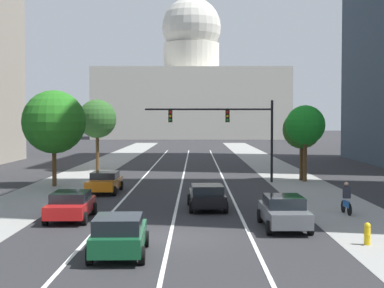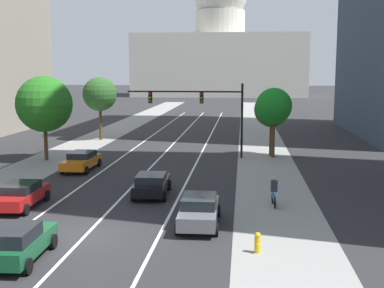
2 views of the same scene
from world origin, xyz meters
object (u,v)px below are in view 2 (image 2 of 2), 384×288
Objects in this scene: car_red at (20,195)px; car_black at (152,184)px; street_tree_far_right at (272,110)px; street_tree_near_left at (100,94)px; car_orange at (81,161)px; capitol_building at (220,54)px; fire_hydrant at (258,242)px; car_gray at (199,210)px; cyclist at (274,192)px; street_tree_mid_left at (44,104)px; traffic_signal_mast at (204,105)px; car_green at (17,242)px; street_tree_near_right at (274,106)px.

car_black is at bearing -64.79° from car_red.
street_tree_near_left reaches higher than street_tree_far_right.
street_tree_far_right is at bearing -60.67° from car_orange.
fire_hydrant is (7.96, -133.78, -12.24)m from capitol_building.
car_red is 0.79× the size of street_tree_far_right.
car_gray is 5.16× the size of fire_hydrant.
capitol_building is at bearing 93.40° from fire_hydrant.
car_red is 10.55m from car_gray.
street_tree_mid_left is (-18.63, 13.01, 3.98)m from cyclist.
traffic_signal_mast is at bearing -39.96° from street_tree_near_left.
car_green reaches higher than car_black.
traffic_signal_mast is 13.66m from street_tree_mid_left.
capitol_building is 10.56× the size of car_orange.
car_red is 20.03m from traffic_signal_mast.
fire_hydrant is at bearing -86.60° from capitol_building.
car_black is 11.75m from car_green.
street_tree_near_left is (-17.58, 26.07, 4.22)m from cyclist.
car_green is 26.14m from traffic_signal_mast.
street_tree_mid_left is 13.11m from street_tree_near_left.
street_tree_near_right is (15.10, 18.09, 3.80)m from car_red.
capitol_building reaches higher than street_tree_near_right.
street_tree_mid_left is (-9.56, -113.21, -7.87)m from capitol_building.
car_black is at bearing -45.02° from street_tree_mid_left.
capitol_building is 125.08m from car_black.
traffic_signal_mast reaches higher than street_tree_near_right.
street_tree_mid_left reaches higher than street_tree_near_right.
street_tree_far_right is 0.93× the size of street_tree_near_right.
street_tree_mid_left is (-17.51, 20.57, 4.37)m from fire_hydrant.
capitol_building is at bearing -2.74° from car_green.
street_tree_near_left is at bearing 30.35° from cyclist.
capitol_building is at bearing 0.47° from cyclist.
car_gray is 20.14m from traffic_signal_mast.
car_green is 36.48m from street_tree_near_left.
street_tree_mid_left is at bearing -168.45° from traffic_signal_mast.
street_tree_far_right is 0.83× the size of street_tree_near_left.
car_black is at bearing -98.51° from traffic_signal_mast.
car_orange is 17.18m from street_tree_near_right.
cyclist is 16.79m from street_tree_near_right.
car_black is at bearing -19.03° from car_green.
cyclist is (9.08, -126.22, -11.85)m from capitol_building.
car_orange is at bearing 128.21° from fire_hydrant.
car_gray is 0.81× the size of street_tree_far_right.
traffic_signal_mast reaches higher than cyclist.
capitol_building is at bearing -3.73° from car_red.
car_green is 0.61× the size of street_tree_near_left.
traffic_signal_mast reaches higher than car_green.
capitol_building is at bearing -1.78° from car_orange.
street_tree_near_right is at bearing -14.15° from car_gray.
street_tree_mid_left is at bearing 17.19° from car_green.
street_tree_near_left is at bearing 8.79° from car_green.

